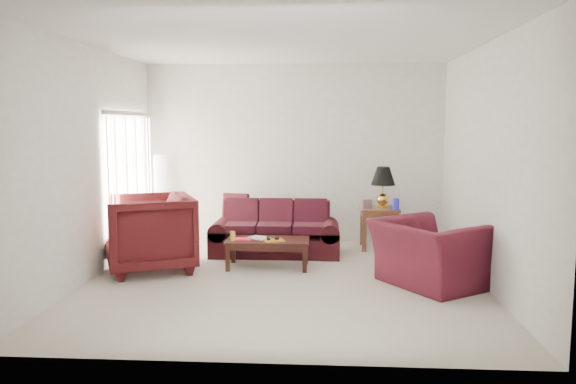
# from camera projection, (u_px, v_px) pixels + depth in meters

# --- Properties ---
(floor) EXTENTS (5.00, 5.00, 0.00)m
(floor) POSITION_uv_depth(u_px,v_px,m) (284.00, 281.00, 7.19)
(floor) COLOR beige
(floor) RESTS_ON ground
(blinds) EXTENTS (0.10, 2.00, 2.16)m
(blinds) POSITION_uv_depth(u_px,v_px,m) (131.00, 185.00, 8.50)
(blinds) COLOR silver
(blinds) RESTS_ON ground
(sofa) EXTENTS (2.00, 0.93, 0.80)m
(sofa) POSITION_uv_depth(u_px,v_px,m) (275.00, 229.00, 8.61)
(sofa) COLOR black
(sofa) RESTS_ON ground
(throw_pillow) EXTENTS (0.45, 0.28, 0.43)m
(throw_pillow) POSITION_uv_depth(u_px,v_px,m) (236.00, 206.00, 9.21)
(throw_pillow) COLOR black
(throw_pillow) RESTS_ON sofa
(end_table) EXTENTS (0.62, 0.62, 0.67)m
(end_table) POSITION_uv_depth(u_px,v_px,m) (379.00, 228.00, 9.06)
(end_table) COLOR #53271C
(end_table) RESTS_ON ground
(table_lamp) EXTENTS (0.50, 0.50, 0.65)m
(table_lamp) POSITION_uv_depth(u_px,v_px,m) (383.00, 187.00, 9.02)
(table_lamp) COLOR gold
(table_lamp) RESTS_ON end_table
(clock) EXTENTS (0.16, 0.08, 0.15)m
(clock) POSITION_uv_depth(u_px,v_px,m) (367.00, 204.00, 8.87)
(clock) COLOR #B8B7BC
(clock) RESTS_ON end_table
(blue_canister) EXTENTS (0.13, 0.13, 0.17)m
(blue_canister) POSITION_uv_depth(u_px,v_px,m) (396.00, 204.00, 8.78)
(blue_canister) COLOR #1C1EBA
(blue_canister) RESTS_ON end_table
(picture_frame) EXTENTS (0.16, 0.18, 0.05)m
(picture_frame) POSITION_uv_depth(u_px,v_px,m) (367.00, 201.00, 9.20)
(picture_frame) COLOR silver
(picture_frame) RESTS_ON end_table
(floor_lamp) EXTENTS (0.30, 0.30, 1.51)m
(floor_lamp) POSITION_uv_depth(u_px,v_px,m) (161.00, 199.00, 9.42)
(floor_lamp) COLOR white
(floor_lamp) RESTS_ON ground
(armchair_left) EXTENTS (1.51, 1.50, 1.06)m
(armchair_left) POSITION_uv_depth(u_px,v_px,m) (149.00, 233.00, 7.65)
(armchair_left) COLOR #3B0D0F
(armchair_left) RESTS_ON ground
(armchair_right) EXTENTS (1.60, 1.64, 0.81)m
(armchair_right) POSITION_uv_depth(u_px,v_px,m) (430.00, 254.00, 6.96)
(armchair_right) COLOR #46101C
(armchair_right) RESTS_ON ground
(coffee_table) EXTENTS (1.17, 0.62, 0.40)m
(coffee_table) POSITION_uv_depth(u_px,v_px,m) (268.00, 253.00, 7.85)
(coffee_table) COLOR black
(coffee_table) RESTS_ON ground
(magazine_red) EXTENTS (0.27, 0.21, 0.01)m
(magazine_red) POSITION_uv_depth(u_px,v_px,m) (242.00, 239.00, 7.80)
(magazine_red) COLOR red
(magazine_red) RESTS_ON coffee_table
(magazine_white) EXTENTS (0.34, 0.32, 0.02)m
(magazine_white) POSITION_uv_depth(u_px,v_px,m) (259.00, 238.00, 7.90)
(magazine_white) COLOR white
(magazine_white) RESTS_ON coffee_table
(magazine_orange) EXTENTS (0.32, 0.28, 0.01)m
(magazine_orange) POSITION_uv_depth(u_px,v_px,m) (274.00, 240.00, 7.72)
(magazine_orange) COLOR orange
(magazine_orange) RESTS_ON coffee_table
(remote_a) EXTENTS (0.08, 0.17, 0.02)m
(remote_a) POSITION_uv_depth(u_px,v_px,m) (268.00, 239.00, 7.74)
(remote_a) COLOR black
(remote_a) RESTS_ON coffee_table
(remote_b) EXTENTS (0.06, 0.19, 0.02)m
(remote_b) POSITION_uv_depth(u_px,v_px,m) (277.00, 238.00, 7.80)
(remote_b) COLOR black
(remote_b) RESTS_ON coffee_table
(yellow_glass) EXTENTS (0.08, 0.08, 0.13)m
(yellow_glass) POSITION_uv_depth(u_px,v_px,m) (233.00, 236.00, 7.75)
(yellow_glass) COLOR gold
(yellow_glass) RESTS_ON coffee_table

